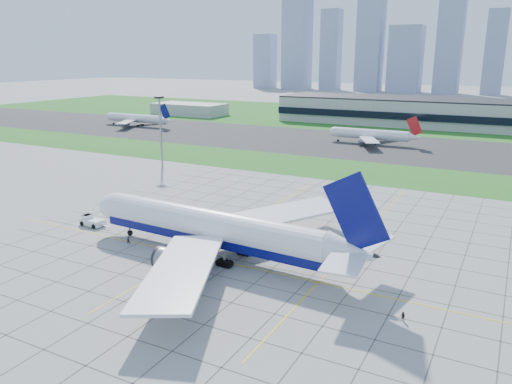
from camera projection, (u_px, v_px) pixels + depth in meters
ground at (238, 260)px, 99.68m from camera, size 1400.00×1400.00×0.00m
grass_median at (364, 172)px, 176.44m from camera, size 700.00×35.00×0.04m
asphalt_taxiway at (399, 148)px, 223.34m from camera, size 700.00×75.00×0.04m
grass_far at (438, 121)px, 317.17m from camera, size 700.00×145.00×0.04m
apron_markings at (265, 243)px, 108.94m from camera, size 120.00×130.00×0.03m
terminal at (508, 116)px, 275.60m from camera, size 260.00×43.00×15.80m
service_block at (190, 109)px, 350.07m from camera, size 50.00×25.00×8.00m
light_mast at (160, 122)px, 182.53m from camera, size 2.50×2.50×25.60m
city_skyline at (473, 38)px, 531.71m from camera, size 523.00×32.40×160.00m
airliner at (213, 229)px, 100.57m from camera, size 67.27×68.06×21.16m
pushback_tug at (91, 221)px, 120.06m from camera, size 9.01×3.41×2.49m
crew_near at (128, 241)px, 107.95m from camera, size 0.74×0.70×1.71m
crew_far at (403, 317)px, 76.45m from camera, size 0.95×0.89×1.55m
distant_jet_0 at (136, 118)px, 293.75m from camera, size 45.25×42.66×14.08m
distant_jet_1 at (372, 134)px, 232.35m from camera, size 40.84×42.66×14.08m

